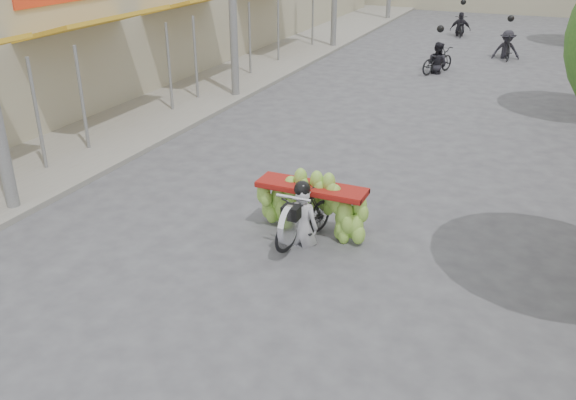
% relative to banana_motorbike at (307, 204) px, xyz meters
% --- Properties ---
extents(ground, '(120.00, 120.00, 0.00)m').
position_rel_banana_motorbike_xyz_m(ground, '(-0.15, -4.27, -0.66)').
color(ground, '#515055').
rests_on(ground, ground).
extents(sidewalk_left, '(4.00, 60.00, 0.12)m').
position_rel_banana_motorbike_xyz_m(sidewalk_left, '(-7.15, 10.73, -0.60)').
color(sidewalk_left, gray).
rests_on(sidewalk_left, ground).
extents(banana_motorbike, '(2.20, 1.81, 1.93)m').
position_rel_banana_motorbike_xyz_m(banana_motorbike, '(0.00, 0.00, 0.00)').
color(banana_motorbike, black).
rests_on(banana_motorbike, ground).
extents(bg_motorbike_a, '(1.22, 1.73, 1.95)m').
position_rel_banana_motorbike_xyz_m(bg_motorbike_a, '(-0.45, 13.73, 0.08)').
color(bg_motorbike_a, black).
rests_on(bg_motorbike_a, ground).
extents(bg_motorbike_b, '(1.15, 1.90, 1.95)m').
position_rel_banana_motorbike_xyz_m(bg_motorbike_b, '(1.60, 17.38, 0.17)').
color(bg_motorbike_b, black).
rests_on(bg_motorbike_b, ground).
extents(bg_motorbike_c, '(1.06, 1.63, 1.95)m').
position_rel_banana_motorbike_xyz_m(bg_motorbike_c, '(-0.97, 22.03, 0.15)').
color(bg_motorbike_c, black).
rests_on(bg_motorbike_c, ground).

